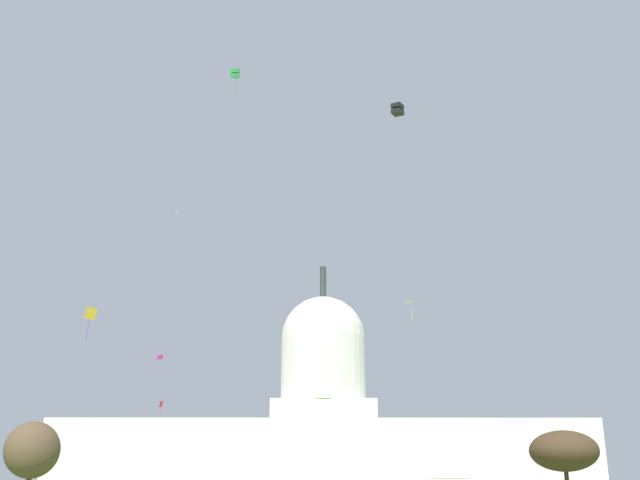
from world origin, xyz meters
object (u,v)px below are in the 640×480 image
Objects in this scene: capitol_building at (323,431)px; kite_pink_mid at (342,392)px; kite_green_high at (235,73)px; kite_white_high at (176,215)px; tree_east_near at (564,451)px; tree_west_near at (32,450)px; kite_yellow_mid at (412,304)px; kite_black_mid at (397,109)px; kite_gold_low at (90,316)px; kite_red_mid at (161,405)px; kite_magenta_mid at (160,357)px.

kite_pink_mid is at bearing -84.90° from capitol_building.
kite_white_high is at bearing -70.33° from kite_green_high.
kite_pink_mid is at bearing 122.62° from tree_east_near.
kite_pink_mid reaches higher than tree_west_near.
capitol_building is at bearing -40.68° from kite_yellow_mid.
kite_yellow_mid is at bearing 24.70° from kite_black_mid.
tree_west_near reaches higher than tree_east_near.
tree_west_near is 4.17× the size of kite_yellow_mid.
tree_east_near is at bearing -68.75° from capitol_building.
kite_white_high is 0.92× the size of kite_black_mid.
kite_pink_mid is at bearing -38.79° from kite_yellow_mid.
kite_black_mid is at bearing -129.46° from kite_pink_mid.
kite_yellow_mid is at bearing 62.41° from kite_gold_low.
capitol_building is 153.03m from kite_black_mid.
kite_yellow_mid is (34.14, 50.51, 12.91)m from kite_gold_low.
kite_yellow_mid is (51.26, -66.39, 8.82)m from kite_red_mid.
capitol_building is 49.74× the size of kite_pink_mid.
tree_east_near is 79.72m from kite_gold_low.
kite_yellow_mid reaches higher than kite_gold_low.
kite_magenta_mid is (5.90, 54.49, 22.11)m from tree_west_near.
capitol_building is 48.77m from kite_red_mid.
kite_magenta_mid is 85.30m from kite_green_high.
kite_red_mid is (-74.07, 61.81, 12.94)m from tree_east_near.
kite_black_mid reaches higher than kite_magenta_mid.
kite_gold_low is (8.40, -76.65, -37.09)m from kite_white_high.
kite_magenta_mid is at bearing -85.26° from kite_red_mid.
kite_black_mid is (34.48, -82.08, -20.34)m from kite_white_high.
capitol_building is 50.81× the size of kite_yellow_mid.
tree_west_near is 78.35m from tree_east_near.
capitol_building is 98.61m from tree_east_near.
kite_red_mid is (-42.19, 12.01, -1.59)m from kite_pink_mid.
tree_east_near is at bearing -19.51° from kite_white_high.
kite_black_mid reaches higher than tree_east_near.
capitol_building is 84.55m from kite_white_high.
tree_east_near is 89.06m from kite_magenta_mid.
kite_white_high is (-29.74, -69.97, 37.00)m from capitol_building.
kite_gold_low reaches higher than tree_west_near.
tree_west_near is (-42.43, -98.61, -9.11)m from capitol_building.
kite_magenta_mid is 115.61m from kite_black_mid.
kite_black_mid is (-8.05, -55.94, 3.85)m from kite_yellow_mid.
kite_red_mid is at bearing 140.16° from tree_east_near.
kite_yellow_mid is at bearing -132.68° from kite_green_high.
kite_magenta_mid reaches higher than kite_gold_low.
kite_black_mid is at bearing -88.21° from capitol_building.
tree_east_near is 4.18× the size of kite_pink_mid.
capitol_building is 51.39× the size of kite_gold_low.
tree_west_near is at bearing 100.98° from kite_magenta_mid.
kite_white_high is (-33.46, -28.24, 31.41)m from kite_pink_mid.
kite_green_high reaches higher than tree_east_near.
kite_black_mid is at bearing -48.56° from tree_west_near.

